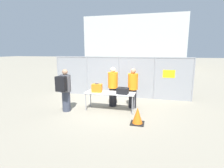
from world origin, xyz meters
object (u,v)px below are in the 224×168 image
(inspection_table, at_px, (110,94))
(security_worker_far, at_px, (133,88))
(security_worker_near, at_px, (113,86))
(traffic_cone, at_px, (137,116))
(suitcase_orange, at_px, (97,88))
(suitcase_black, at_px, (123,91))
(utility_trailer, at_px, (159,85))
(traveler_hooded, at_px, (65,89))

(inspection_table, bearing_deg, security_worker_far, 34.50)
(security_worker_near, distance_m, traffic_cone, 2.31)
(suitcase_orange, bearing_deg, security_worker_near, 51.64)
(inspection_table, distance_m, traffic_cone, 1.79)
(traffic_cone, bearing_deg, suitcase_black, 125.23)
(suitcase_black, bearing_deg, utility_trailer, 69.48)
(suitcase_orange, relative_size, suitcase_black, 0.96)
(security_worker_far, xyz_separation_m, utility_trailer, (1.20, 3.40, -0.49))
(suitcase_orange, bearing_deg, inspection_table, 5.06)
(inspection_table, xyz_separation_m, security_worker_far, (0.89, 0.61, 0.19))
(security_worker_near, distance_m, security_worker_far, 0.92)
(traveler_hooded, bearing_deg, suitcase_orange, 36.31)
(security_worker_near, xyz_separation_m, traffic_cone, (1.34, -1.76, -0.66))
(security_worker_near, relative_size, security_worker_far, 1.02)
(suitcase_black, bearing_deg, traveler_hooded, -167.33)
(security_worker_far, bearing_deg, utility_trailer, -119.36)
(utility_trailer, xyz_separation_m, traffic_cone, (-0.79, -5.14, -0.16))
(utility_trailer, bearing_deg, security_worker_near, -122.16)
(suitcase_black, relative_size, utility_trailer, 0.14)
(utility_trailer, relative_size, traffic_cone, 5.78)
(suitcase_black, xyz_separation_m, security_worker_near, (-0.60, 0.71, 0.02))
(traveler_hooded, relative_size, utility_trailer, 0.52)
(inspection_table, height_order, security_worker_near, security_worker_near)
(inspection_table, distance_m, suitcase_orange, 0.62)
(traveler_hooded, height_order, traffic_cone, traveler_hooded)
(suitcase_orange, xyz_separation_m, security_worker_far, (1.46, 0.66, -0.04))
(security_worker_far, bearing_deg, suitcase_black, 54.84)
(inspection_table, height_order, security_worker_far, security_worker_far)
(traveler_hooded, bearing_deg, suitcase_black, 24.40)
(suitcase_black, height_order, utility_trailer, suitcase_black)
(inspection_table, xyz_separation_m, traffic_cone, (1.31, -1.13, -0.46))
(inspection_table, relative_size, security_worker_far, 1.19)
(suitcase_orange, height_order, security_worker_far, security_worker_far)
(inspection_table, relative_size, traveler_hooded, 1.18)
(inspection_table, height_order, suitcase_black, suitcase_black)
(security_worker_far, bearing_deg, security_worker_near, -10.82)
(traveler_hooded, relative_size, traffic_cone, 3.01)
(suitcase_black, bearing_deg, inspection_table, 172.09)
(security_worker_far, relative_size, utility_trailer, 0.52)
(suitcase_orange, xyz_separation_m, suitcase_black, (1.13, -0.03, -0.05))
(suitcase_orange, relative_size, traveler_hooded, 0.26)
(inspection_table, bearing_deg, utility_trailer, 62.41)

